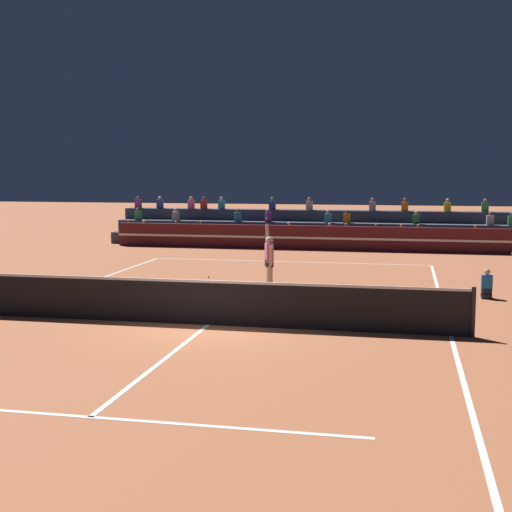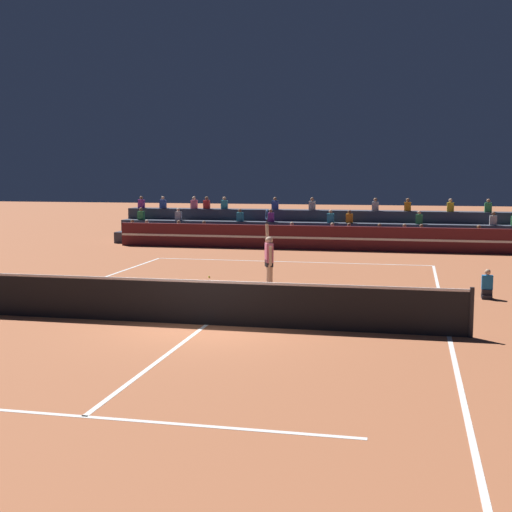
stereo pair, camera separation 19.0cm
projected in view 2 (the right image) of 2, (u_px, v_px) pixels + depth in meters
ground_plane at (207, 325)px, 16.69m from camera, size 120.00×120.00×0.00m
court_lines at (207, 325)px, 16.69m from camera, size 11.10×23.90×0.01m
tennis_net at (206, 302)px, 16.63m from camera, size 12.00×0.10×1.10m
sponsor_banner_wall at (307, 238)px, 32.55m from camera, size 18.00×0.26×1.10m
bleacher_stand at (314, 231)px, 35.00m from camera, size 19.64×2.85×2.28m
ball_kid_courtside at (487, 287)px, 20.07m from camera, size 0.30×0.36×0.84m
tennis_player at (269, 261)px, 20.58m from camera, size 0.39×0.84×2.50m
tennis_ball at (209, 277)px, 24.00m from camera, size 0.07×0.07×0.07m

